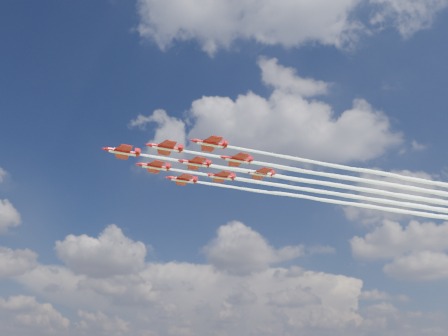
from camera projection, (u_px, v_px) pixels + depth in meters
The scene contains 9 objects.
jet_lead at pixel (304, 180), 147.08m from camera, with size 105.71×77.01×2.81m.
jet_row2_port at pixel (344, 177), 144.73m from camera, with size 105.71×77.01×2.81m.
jet_row2_starb at pixel (321, 192), 156.66m from camera, with size 105.71×77.01×2.81m.
jet_row3_port at pixel (386, 174), 142.39m from camera, with size 105.71×77.01×2.81m.
jet_row3_centre at pixel (359, 189), 154.32m from camera, with size 105.71×77.01×2.81m.
jet_row3_starb at pixel (336, 202), 166.25m from camera, with size 105.71×77.01×2.81m.
jet_row4_port at pixel (398, 186), 151.97m from camera, with size 105.71×77.01×2.81m.
jet_row4_starb at pixel (372, 199), 163.91m from camera, with size 105.71×77.01×2.81m.
jet_tail at pixel (409, 197), 161.56m from camera, with size 105.71×77.01×2.81m.
Camera 1 is at (41.17, -115.85, 20.53)m, focal length 35.00 mm.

